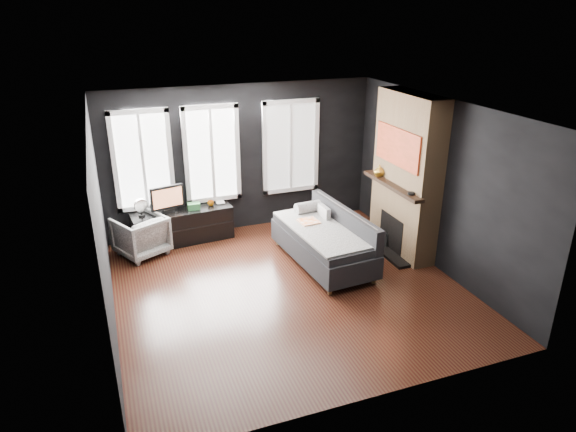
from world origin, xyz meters
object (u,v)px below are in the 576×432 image
object	(u,v)px
monitor	(167,197)
mantel_vase	(379,171)
armchair	(141,234)
mug	(211,203)
book	(216,198)
sofa	(323,238)
media_console	(183,225)

from	to	relation	value
monitor	mantel_vase	distance (m)	3.70
mantel_vase	armchair	bearing A→B (deg)	167.32
mug	armchair	bearing A→B (deg)	-166.08
armchair	book	world-z (taller)	book
sofa	book	xyz separation A→B (m)	(-1.36, 1.77, 0.26)
sofa	mug	bearing A→B (deg)	126.83
book	sofa	bearing A→B (deg)	-52.41
armchair	monitor	distance (m)	0.76
book	mug	bearing A→B (deg)	-139.52
book	mantel_vase	bearing A→B (deg)	-26.99
media_console	book	distance (m)	0.78
mug	mantel_vase	distance (m)	3.05
media_console	mug	world-z (taller)	mug
mug	book	size ratio (longest dim) A/B	0.55
sofa	book	bearing A→B (deg)	122.77
mantel_vase	book	bearing A→B (deg)	153.01
armchair	mantel_vase	distance (m)	4.21
sofa	monitor	size ratio (longest dim) A/B	3.41
sofa	media_console	xyz separation A→B (m)	(-2.02, 1.64, -0.15)
media_console	monitor	size ratio (longest dim) A/B	2.86
media_console	mantel_vase	bearing A→B (deg)	-25.59
monitor	book	world-z (taller)	monitor
media_console	book	xyz separation A→B (m)	(0.66, 0.13, 0.40)
monitor	media_console	bearing A→B (deg)	-6.66
sofa	mantel_vase	bearing A→B (deg)	15.27
armchair	mug	xyz separation A→B (m)	(1.29, 0.32, 0.28)
armchair	media_console	size ratio (longest dim) A/B	0.44
monitor	mug	world-z (taller)	monitor
mug	sofa	bearing A→B (deg)	-48.36
book	mantel_vase	world-z (taller)	mantel_vase
armchair	mug	size ratio (longest dim) A/B	6.67
monitor	book	size ratio (longest dim) A/B	2.96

